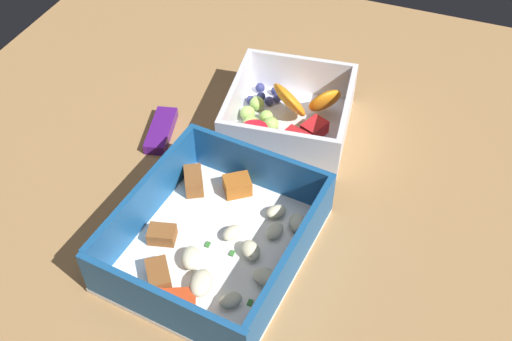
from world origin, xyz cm
name	(u,v)px	position (x,y,z in cm)	size (l,w,h in cm)	color
table_surface	(250,179)	(0.00, 0.00, 1.00)	(80.00, 80.00, 2.00)	#9E7547
pasta_container	(215,239)	(-10.73, -0.75, 3.71)	(20.39, 18.02, 5.61)	white
fruit_bowl	(288,116)	(8.23, -1.44, 3.99)	(15.40, 14.88, 5.71)	white
candy_bar	(161,130)	(2.09, 11.76, 2.60)	(7.00, 2.40, 1.20)	#51197A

